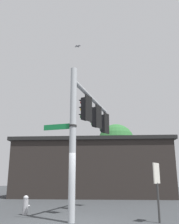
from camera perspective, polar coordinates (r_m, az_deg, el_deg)
ground_plane at (r=9.90m, az=-4.18°, el=-23.90°), size 80.00×80.00×0.00m
signal_pole at (r=9.88m, az=-3.85°, el=-6.32°), size 0.26×0.26×6.05m
mast_arm at (r=12.89m, az=0.68°, el=2.89°), size 5.16×1.65×0.19m
traffic_light_nearest_pole at (r=11.68m, az=-0.97°, el=0.73°), size 0.54×0.49×1.31m
traffic_light_mid_inner at (r=13.28m, az=1.43°, el=-1.17°), size 0.54×0.49×1.31m
traffic_light_mid_outer at (r=14.90m, az=3.31°, el=-2.67°), size 0.54×0.49×1.31m
street_name_sign at (r=10.12m, az=-5.76°, el=-3.30°), size 0.52×1.39×0.22m
bird_flying at (r=12.63m, az=-2.68°, el=14.77°), size 0.23×0.31×0.08m
storefront_building at (r=23.43m, az=0.85°, el=-12.71°), size 13.24×15.44×4.84m
tree_by_storefront at (r=26.71m, az=6.10°, el=-6.95°), size 3.84×3.84×7.14m
fire_hydrant at (r=12.15m, az=-14.36°, el=-19.83°), size 0.35×0.24×0.82m
historical_marker at (r=10.07m, az=15.14°, el=-15.26°), size 0.60×0.08×2.13m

